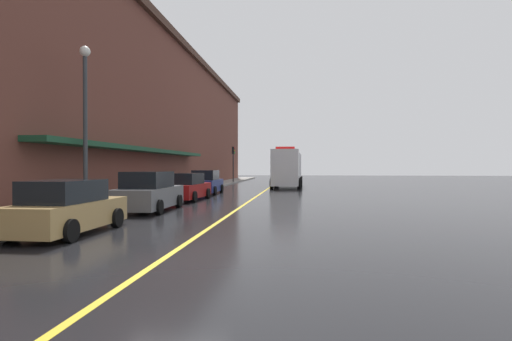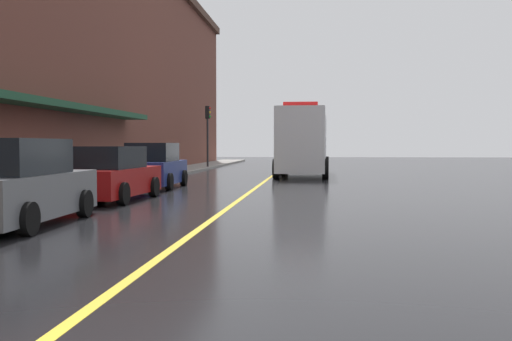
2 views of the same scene
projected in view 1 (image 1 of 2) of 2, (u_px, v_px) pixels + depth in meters
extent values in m
plane|color=black|center=(266.00, 190.00, 33.97)|extent=(112.00, 112.00, 0.00)
cube|color=gray|center=(195.00, 189.00, 34.68)|extent=(2.40, 70.00, 0.15)
cube|color=gold|center=(266.00, 190.00, 33.97)|extent=(0.16, 70.00, 0.01)
cube|color=brown|center=(126.00, 114.00, 34.28)|extent=(9.28, 64.00, 13.14)
cube|color=#472D23|center=(179.00, 39.00, 33.66)|extent=(0.40, 64.00, 0.60)
cube|color=#19472D|center=(148.00, 150.00, 25.78)|extent=(1.20, 22.40, 0.24)
cube|color=#A5844C|center=(69.00, 215.00, 12.19)|extent=(1.72, 4.40, 0.81)
cube|color=black|center=(65.00, 191.00, 11.97)|extent=(1.54, 2.42, 0.66)
cylinder|color=black|center=(69.00, 217.00, 13.65)|extent=(0.22, 0.64, 0.64)
cylinder|color=black|center=(117.00, 218.00, 13.45)|extent=(0.22, 0.64, 0.64)
cylinder|color=black|center=(11.00, 230.00, 10.94)|extent=(0.22, 0.64, 0.64)
cylinder|color=black|center=(70.00, 231.00, 10.74)|extent=(0.22, 0.64, 0.64)
cube|color=#595B60|center=(150.00, 197.00, 18.50)|extent=(1.97, 4.76, 0.91)
cube|color=black|center=(148.00, 180.00, 18.25)|extent=(1.74, 2.63, 0.74)
cylinder|color=black|center=(142.00, 201.00, 20.04)|extent=(0.23, 0.64, 0.64)
cylinder|color=black|center=(179.00, 201.00, 19.87)|extent=(0.23, 0.64, 0.64)
cylinder|color=black|center=(116.00, 207.00, 17.13)|extent=(0.23, 0.64, 0.64)
cylinder|color=black|center=(159.00, 207.00, 16.95)|extent=(0.23, 0.64, 0.64)
cube|color=maroon|center=(186.00, 190.00, 24.24)|extent=(2.05, 4.69, 0.81)
cube|color=black|center=(185.00, 179.00, 24.00)|extent=(1.78, 2.60, 0.66)
cylinder|color=black|center=(179.00, 193.00, 25.80)|extent=(0.24, 0.65, 0.64)
cylinder|color=black|center=(208.00, 193.00, 25.51)|extent=(0.24, 0.65, 0.64)
cylinder|color=black|center=(162.00, 196.00, 22.97)|extent=(0.24, 0.65, 0.64)
cylinder|color=black|center=(194.00, 197.00, 22.68)|extent=(0.24, 0.65, 0.64)
cube|color=navy|center=(206.00, 186.00, 29.67)|extent=(1.83, 4.35, 0.88)
cube|color=black|center=(206.00, 175.00, 29.44)|extent=(1.62, 2.40, 0.72)
cylinder|color=black|center=(199.00, 188.00, 31.09)|extent=(0.23, 0.64, 0.64)
cylinder|color=black|center=(222.00, 189.00, 30.92)|extent=(0.23, 0.64, 0.64)
cylinder|color=black|center=(190.00, 191.00, 28.43)|extent=(0.23, 0.64, 0.64)
cylinder|color=black|center=(215.00, 191.00, 28.25)|extent=(0.23, 0.64, 0.64)
cube|color=silver|center=(285.00, 168.00, 35.66)|extent=(2.49, 2.55, 3.27)
cube|color=silver|center=(288.00, 169.00, 40.23)|extent=(2.58, 6.10, 3.01)
cube|color=red|center=(285.00, 148.00, 35.64)|extent=(1.71, 0.64, 0.24)
cylinder|color=black|center=(299.00, 184.00, 35.59)|extent=(0.33, 1.01, 1.00)
cylinder|color=black|center=(272.00, 183.00, 35.93)|extent=(0.33, 1.01, 1.00)
cylinder|color=black|center=(300.00, 182.00, 39.33)|extent=(0.33, 1.01, 1.00)
cylinder|color=black|center=(276.00, 182.00, 39.67)|extent=(0.33, 1.01, 1.00)
cylinder|color=black|center=(301.00, 181.00, 41.75)|extent=(0.33, 1.01, 1.00)
cylinder|color=black|center=(278.00, 181.00, 42.09)|extent=(0.33, 1.01, 1.00)
cylinder|color=#4C4C51|center=(92.00, 201.00, 16.02)|extent=(0.07, 0.07, 1.05)
cube|color=black|center=(92.00, 184.00, 16.01)|extent=(0.14, 0.18, 0.28)
cylinder|color=#4C4C51|center=(91.00, 201.00, 15.98)|extent=(0.07, 0.07, 1.05)
cube|color=black|center=(91.00, 184.00, 15.97)|extent=(0.14, 0.18, 0.28)
cylinder|color=#33383D|center=(85.00, 134.00, 16.63)|extent=(0.18, 0.18, 6.50)
sphere|color=white|center=(85.00, 51.00, 16.59)|extent=(0.44, 0.44, 0.44)
cylinder|color=#232326|center=(233.00, 168.00, 48.77)|extent=(0.14, 0.14, 3.40)
cube|color=black|center=(233.00, 150.00, 48.75)|extent=(0.28, 0.36, 0.90)
sphere|color=red|center=(234.00, 148.00, 48.73)|extent=(0.16, 0.16, 0.16)
sphere|color=gold|center=(234.00, 150.00, 48.73)|extent=(0.16, 0.16, 0.16)
sphere|color=green|center=(234.00, 153.00, 48.73)|extent=(0.16, 0.16, 0.16)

